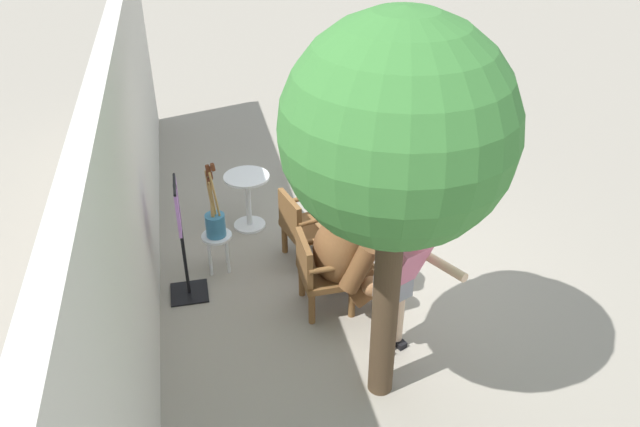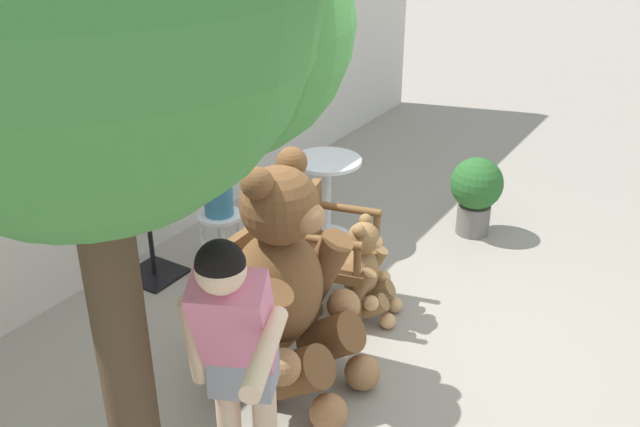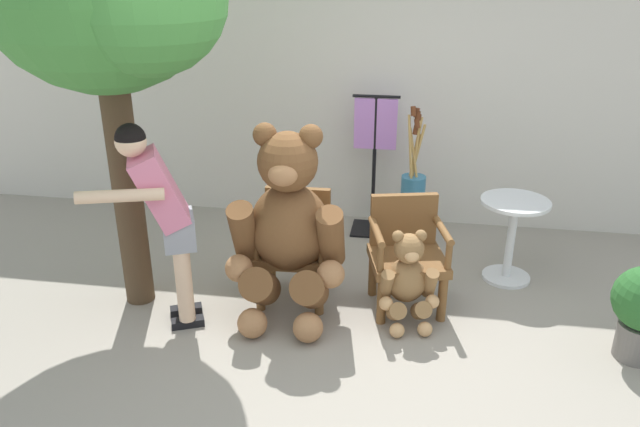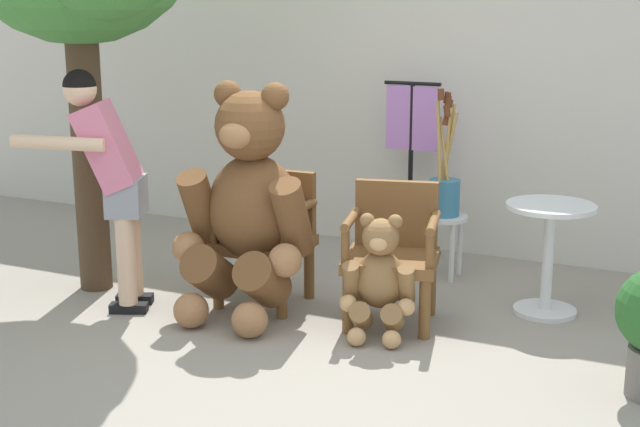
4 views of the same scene
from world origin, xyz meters
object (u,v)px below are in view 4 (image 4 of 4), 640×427
Objects in this scene: wooden_chair_right at (393,249)px; round_side_table at (549,246)px; teddy_bear_large at (248,203)px; clothing_display_stand at (411,167)px; person_visitor at (110,170)px; wooden_chair_left at (268,234)px; teddy_bear_small at (379,277)px; brush_bucket at (444,186)px; white_stool at (443,229)px.

wooden_chair_right reaches higher than round_side_table.
wooden_chair_right is at bearing 16.55° from teddy_bear_large.
clothing_display_stand reaches higher than wooden_chair_right.
person_visitor is 2.82m from round_side_table.
clothing_display_stand is at bearing 105.22° from wooden_chair_right.
teddy_bear_small is (0.90, -0.28, -0.10)m from wooden_chair_left.
brush_bucket is at bearing 90.32° from teddy_bear_small.
white_stool is (-0.01, 1.26, -0.01)m from teddy_bear_small.
teddy_bear_large is 0.90m from person_visitor.
teddy_bear_small is at bearing -89.68° from brush_bucket.
round_side_table is (0.83, -0.45, 0.09)m from white_stool.
white_stool is 0.34× the size of clothing_display_stand.
round_side_table is (0.83, -0.45, -0.22)m from brush_bucket.
wooden_chair_left is 1.16× the size of teddy_bear_small.
teddy_bear_small is 0.48× the size of person_visitor.
round_side_table is at bearing -28.27° from brush_bucket.
teddy_bear_large is 1.53m from brush_bucket.
brush_bucket is 0.97m from round_side_table.
white_stool is at bearing 41.76° from person_visitor.
white_stool is at bearing -43.19° from clothing_display_stand.
teddy_bear_large is 1.57m from white_stool.
clothing_display_stand is (1.34, 1.90, -0.20)m from person_visitor.
person_visitor reaches higher than wooden_chair_left.
brush_bucket is 0.53m from clothing_display_stand.
brush_bucket is at bearing 89.02° from wooden_chair_right.
teddy_bear_large is 0.95× the size of person_visitor.
wooden_chair_left is 1.10m from person_visitor.
brush_bucket is at bearing 151.73° from round_side_table.
brush_bucket is (-0.00, 0.00, 0.32)m from white_stool.
wooden_chair_left is 1.81m from round_side_table.
teddy_bear_small is 1.30m from brush_bucket.
teddy_bear_small is (0.90, -0.02, -0.36)m from teddy_bear_large.
person_visitor is at bearing -156.86° from round_side_table.
brush_bucket reaches higher than round_side_table.
teddy_bear_large is at bearing -163.45° from wooden_chair_right.
teddy_bear_large is 1.08× the size of clothing_display_stand.
wooden_chair_right is at bearing 17.99° from person_visitor.
clothing_display_stand is (-0.38, 0.36, 0.05)m from brush_bucket.
teddy_bear_large reaches higher than wooden_chair_right.
person_visitor reaches higher than brush_bucket.
teddy_bear_large is 1.99× the size of teddy_bear_small.
person_visitor reaches higher than clothing_display_stand.
wooden_chair_right is 0.95× the size of brush_bucket.
brush_bucket reaches higher than white_stool.
clothing_display_stand is (-0.37, 1.35, 0.26)m from wooden_chair_right.
person_visitor is 2.32m from brush_bucket.
wooden_chair_right is 0.63× the size of clothing_display_stand.
teddy_bear_small is at bearing -85.13° from wooden_chair_right.
round_side_table is (1.73, 0.54, -0.01)m from wooden_chair_left.
round_side_table is at bearing 32.33° from wooden_chair_right.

